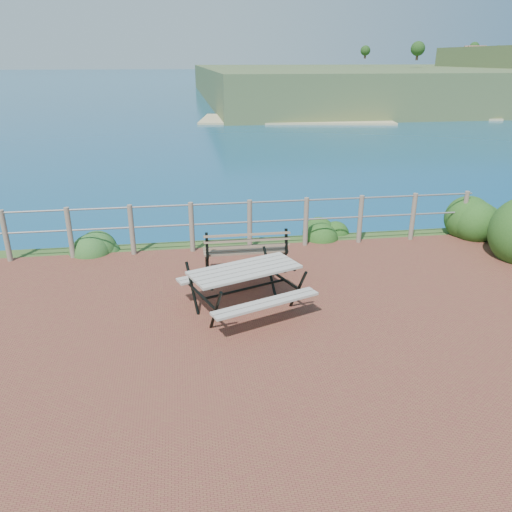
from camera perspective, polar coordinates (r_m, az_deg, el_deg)
The scene contains 8 objects.
ground at distance 7.15m, azimuth 3.08°, elevation -8.66°, with size 10.00×7.00×0.12m, color brown.
ocean at distance 206.07m, azimuth -8.86°, elevation 20.45°, with size 1200.00×1200.00×0.00m, color #14607D.
safety_railing at distance 9.94m, azimuth -0.72°, elevation 3.93°, with size 9.40×0.10×1.00m.
picnic_table at distance 7.49m, azimuth -1.28°, elevation -3.31°, with size 1.76×1.34×0.69m.
park_bench at distance 8.81m, azimuth -1.21°, elevation 1.43°, with size 1.49×0.37×0.84m.
shrub_right_edge at distance 12.04m, azimuth 23.65°, elevation 2.39°, with size 1.04×1.04×1.48m, color #184515.
shrub_lip_west at distance 10.57m, azimuth -17.82°, elevation 0.65°, with size 0.84×0.84×0.61m, color #205724.
shrub_lip_east at distance 11.06m, azimuth 8.22°, elevation 2.44°, with size 0.84×0.84×0.61m, color #184515.
Camera 1 is at (-1.30, -6.03, 3.61)m, focal length 35.00 mm.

